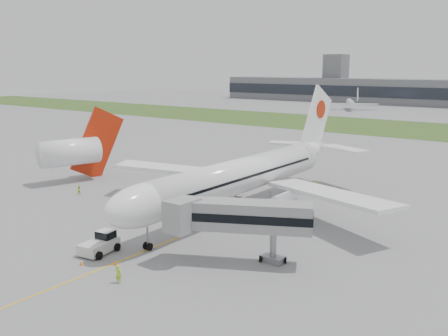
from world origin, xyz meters
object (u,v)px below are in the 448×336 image
Objects in this scene: pushback_tug at (101,243)px; jet_bridge at (236,216)px; airliner at (245,174)px; ground_crew_near at (118,274)px; neighbor_aircraft at (74,151)px.

jet_bridge reaches higher than pushback_tug.
jet_bridge is (10.43, -16.77, -0.41)m from airliner.
airliner is 19.75m from jet_bridge.
airliner is at bearing 72.49° from pushback_tug.
neighbor_aircraft is (-40.82, 25.40, 4.74)m from ground_crew_near.
airliner is 36.66m from neighbor_aircraft.
ground_crew_near is 48.31m from neighbor_aircraft.
neighbor_aircraft is at bearing 136.23° from jet_bridge.
pushback_tug is (-3.82, -23.62, -4.59)m from airliner.
ground_crew_near is (4.25, -28.09, -4.71)m from airliner.
pushback_tug is 9.23m from ground_crew_near.
pushback_tug reaches higher than ground_crew_near.
ground_crew_near is at bearing -37.24° from pushback_tug.
jet_bridge is at bearing 17.36° from pushback_tug.
jet_bridge is (14.25, 6.85, 4.18)m from pushback_tug.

